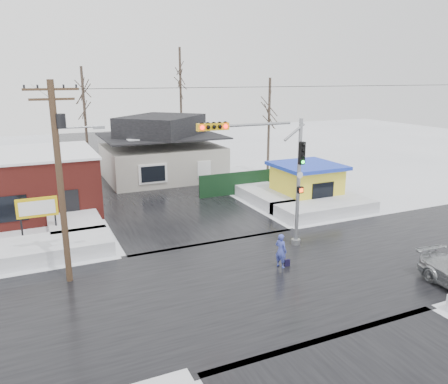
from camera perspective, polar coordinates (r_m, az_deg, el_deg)
name	(u,v)px	position (r m, az deg, el deg)	size (l,w,h in m)	color
ground	(259,279)	(20.69, 4.59, -11.32)	(120.00, 120.00, 0.00)	white
road_ns	(259,279)	(20.68, 4.59, -11.29)	(10.00, 120.00, 0.02)	black
road_ew	(259,279)	(20.68, 4.59, -11.29)	(120.00, 10.00, 0.02)	black
snowbank_nw	(42,250)	(24.75, -22.66, -6.95)	(7.00, 3.00, 0.80)	white
snowbank_ne	(325,208)	(30.68, 13.04, -2.02)	(7.00, 3.00, 0.80)	white
snowbank_nside_w	(72,217)	(29.56, -19.22, -3.13)	(3.00, 8.00, 0.80)	white
snowbank_nside_e	(263,194)	(33.61, 5.17, -0.21)	(3.00, 8.00, 0.80)	white
traffic_signal	(274,167)	(22.82, 6.58, 3.21)	(6.05, 0.68, 7.00)	gray
utility_pole	(61,172)	(20.10, -20.53, 2.44)	(3.15, 0.44, 9.00)	#382619
brick_building	(1,184)	(32.97, -27.08, 0.90)	(12.20, 8.20, 4.12)	maroon
marquee_sign	(37,209)	(26.65, -23.22, -2.02)	(2.20, 0.21, 2.55)	black
house	(162,150)	(40.28, -8.12, 5.45)	(10.40, 8.40, 5.76)	#B4AEA3
kiosk	(306,183)	(33.02, 10.71, 1.22)	(4.60, 4.60, 2.88)	yellow
fence	(246,182)	(34.96, 2.86, 1.27)	(8.00, 0.12, 1.80)	black
tree_far_left	(83,90)	(42.49, -17.96, 12.62)	(3.00, 3.00, 10.00)	#332821
tree_far_mid	(180,72)	(46.69, -5.75, 15.34)	(3.00, 3.00, 12.00)	#332821
tree_far_right	(270,98)	(41.93, 5.97, 12.13)	(3.00, 3.00, 9.00)	#332821
pedestrian	(281,251)	(21.66, 7.43, -7.65)	(0.63, 0.41, 1.72)	#3F4BB1
shopping_bag	(287,263)	(22.07, 8.24, -9.18)	(0.28, 0.12, 0.35)	black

